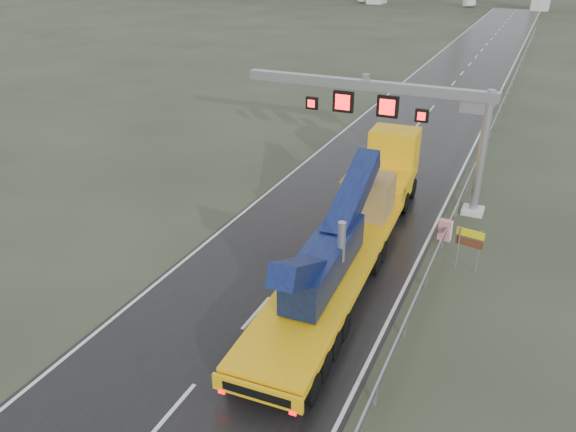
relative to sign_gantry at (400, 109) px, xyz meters
The scene contains 7 objects.
ground 18.96m from the sign_gantry, 96.67° to the right, with size 400.00×400.00×0.00m, color #2C3223.
road 22.81m from the sign_gantry, 95.46° to the left, with size 11.00×200.00×0.02m, color black.
guardrail 13.57m from the sign_gantry, 71.60° to the left, with size 0.20×140.00×1.40m, color gray, non-canonical shape.
sign_gantry is the anchor object (origin of this frame).
heavy_haul_truck 7.62m from the sign_gantry, 89.96° to the right, with size 4.06×21.35×4.98m.
exit_sign_pair 9.55m from the sign_gantry, 51.33° to the right, with size 1.29×0.27×2.23m.
striped_barrier 7.52m from the sign_gantry, 45.71° to the right, with size 0.66×0.36×1.12m, color red.
Camera 1 is at (9.39, -13.27, 14.11)m, focal length 35.00 mm.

